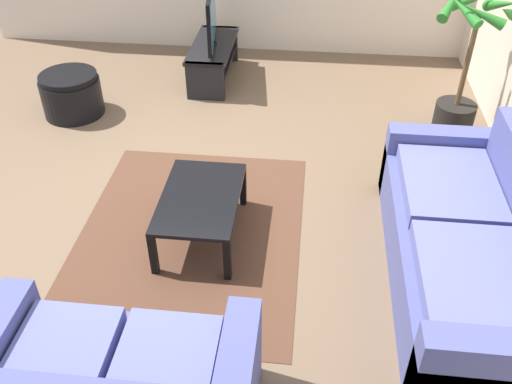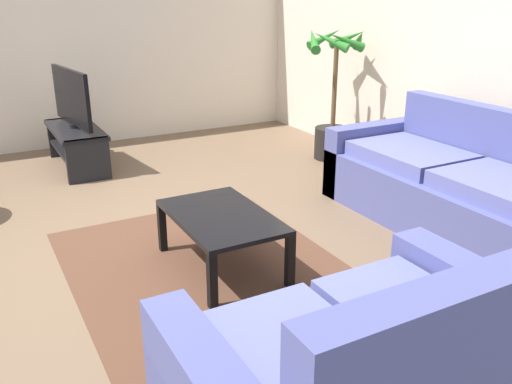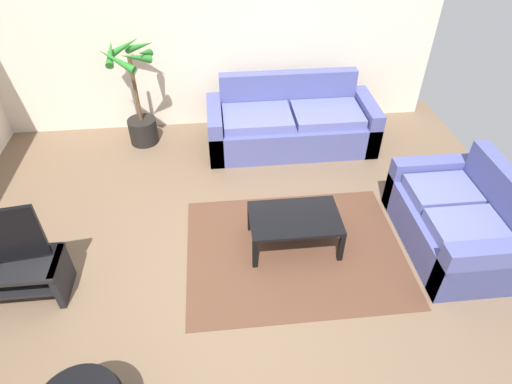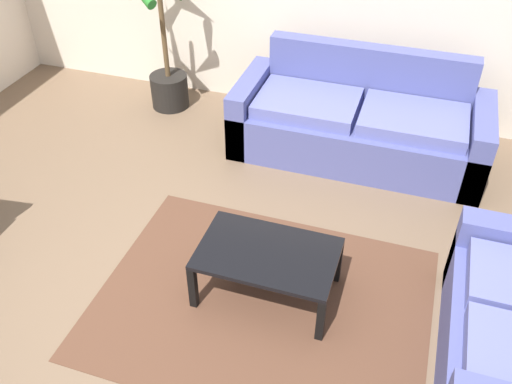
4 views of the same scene
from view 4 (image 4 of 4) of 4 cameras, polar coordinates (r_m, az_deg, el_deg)
name	(u,v)px [view 4 (image 4 of 4)]	position (r m, az deg, el deg)	size (l,w,h in m)	color
ground_plane	(154,312)	(3.82, -10.41, -12.10)	(6.60, 6.60, 0.00)	brown
couch_main	(359,124)	(5.08, 10.53, 6.87)	(2.20, 0.90, 0.90)	#4C518C
coffee_table	(267,257)	(3.63, 1.19, -6.76)	(0.90, 0.57, 0.38)	black
area_rug	(262,302)	(3.81, 0.67, -11.24)	(2.20, 1.70, 0.01)	#513323
potted_palm	(166,56)	(5.72, -9.26, 13.62)	(0.69, 0.73, 1.41)	black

